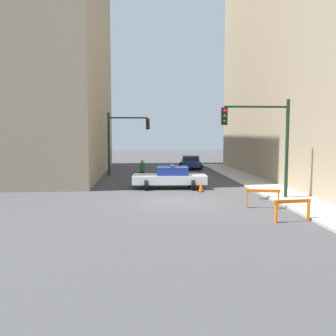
{
  "coord_description": "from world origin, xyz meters",
  "views": [
    {
      "loc": [
        -1.94,
        -18.89,
        3.54
      ],
      "look_at": [
        0.03,
        6.36,
        1.18
      ],
      "focal_mm": 40.0,
      "sensor_mm": 36.0,
      "label": 1
    }
  ],
  "objects_px": {
    "traffic_light_far": "(122,135)",
    "parked_car_near": "(191,162)",
    "traffic_light_near": "(266,133)",
    "barrier_mid": "(263,195)",
    "pedestrian_crossing": "(142,171)",
    "traffic_cone": "(201,187)",
    "police_car": "(170,177)",
    "barrier_front": "(292,207)"
  },
  "relations": [
    {
      "from": "traffic_light_far",
      "to": "parked_car_near",
      "type": "height_order",
      "value": "traffic_light_far"
    },
    {
      "from": "traffic_light_near",
      "to": "barrier_mid",
      "type": "height_order",
      "value": "traffic_light_near"
    },
    {
      "from": "pedestrian_crossing",
      "to": "barrier_mid",
      "type": "relative_size",
      "value": 1.05
    },
    {
      "from": "barrier_mid",
      "to": "traffic_cone",
      "type": "height_order",
      "value": "barrier_mid"
    },
    {
      "from": "police_car",
      "to": "barrier_front",
      "type": "xyz_separation_m",
      "value": [
        4.13,
        -9.49,
        -0.11
      ]
    },
    {
      "from": "traffic_light_near",
      "to": "barrier_front",
      "type": "height_order",
      "value": "traffic_light_near"
    },
    {
      "from": "parked_car_near",
      "to": "traffic_cone",
      "type": "relative_size",
      "value": 6.8
    },
    {
      "from": "parked_car_near",
      "to": "barrier_mid",
      "type": "distance_m",
      "value": 19.78
    },
    {
      "from": "traffic_light_near",
      "to": "barrier_mid",
      "type": "distance_m",
      "value": 3.75
    },
    {
      "from": "traffic_light_near",
      "to": "traffic_light_far",
      "type": "distance_m",
      "value": 14.2
    },
    {
      "from": "traffic_light_far",
      "to": "traffic_cone",
      "type": "height_order",
      "value": "traffic_light_far"
    },
    {
      "from": "traffic_cone",
      "to": "parked_car_near",
      "type": "bearing_deg",
      "value": 84.54
    },
    {
      "from": "parked_car_near",
      "to": "barrier_front",
      "type": "relative_size",
      "value": 2.8
    },
    {
      "from": "parked_car_near",
      "to": "traffic_cone",
      "type": "bearing_deg",
      "value": -89.63
    },
    {
      "from": "barrier_front",
      "to": "parked_car_near",
      "type": "bearing_deg",
      "value": 92.48
    },
    {
      "from": "traffic_light_far",
      "to": "barrier_front",
      "type": "xyz_separation_m",
      "value": [
        7.47,
        -16.69,
        -2.78
      ]
    },
    {
      "from": "police_car",
      "to": "traffic_light_near",
      "type": "bearing_deg",
      "value": -131.01
    },
    {
      "from": "traffic_light_far",
      "to": "barrier_front",
      "type": "bearing_deg",
      "value": -65.87
    },
    {
      "from": "police_car",
      "to": "traffic_cone",
      "type": "bearing_deg",
      "value": -129.38
    },
    {
      "from": "police_car",
      "to": "parked_car_near",
      "type": "distance_m",
      "value": 13.42
    },
    {
      "from": "barrier_front",
      "to": "barrier_mid",
      "type": "relative_size",
      "value": 1.01
    },
    {
      "from": "traffic_light_near",
      "to": "police_car",
      "type": "relative_size",
      "value": 1.09
    },
    {
      "from": "pedestrian_crossing",
      "to": "parked_car_near",
      "type": "bearing_deg",
      "value": 167.85
    },
    {
      "from": "pedestrian_crossing",
      "to": "traffic_cone",
      "type": "distance_m",
      "value": 5.72
    },
    {
      "from": "barrier_front",
      "to": "traffic_cone",
      "type": "bearing_deg",
      "value": 106.75
    },
    {
      "from": "traffic_light_far",
      "to": "police_car",
      "type": "height_order",
      "value": "traffic_light_far"
    },
    {
      "from": "parked_car_near",
      "to": "pedestrian_crossing",
      "type": "bearing_deg",
      "value": -109.92
    },
    {
      "from": "police_car",
      "to": "pedestrian_crossing",
      "type": "distance_m",
      "value": 3.38
    },
    {
      "from": "police_car",
      "to": "traffic_cone",
      "type": "distance_m",
      "value": 2.4
    },
    {
      "from": "barrier_front",
      "to": "barrier_mid",
      "type": "xyz_separation_m",
      "value": [
        -0.28,
        2.77,
        0.0
      ]
    },
    {
      "from": "traffic_light_near",
      "to": "barrier_mid",
      "type": "relative_size",
      "value": 3.3
    },
    {
      "from": "pedestrian_crossing",
      "to": "police_car",
      "type": "bearing_deg",
      "value": 44.79
    },
    {
      "from": "traffic_light_near",
      "to": "pedestrian_crossing",
      "type": "distance_m",
      "value": 10.17
    },
    {
      "from": "traffic_light_near",
      "to": "traffic_cone",
      "type": "bearing_deg",
      "value": 135.14
    },
    {
      "from": "traffic_light_near",
      "to": "parked_car_near",
      "type": "bearing_deg",
      "value": 94.99
    },
    {
      "from": "traffic_light_near",
      "to": "parked_car_near",
      "type": "height_order",
      "value": "traffic_light_near"
    },
    {
      "from": "police_car",
      "to": "barrier_front",
      "type": "distance_m",
      "value": 10.35
    },
    {
      "from": "traffic_cone",
      "to": "barrier_mid",
      "type": "bearing_deg",
      "value": -67.77
    },
    {
      "from": "police_car",
      "to": "parked_car_near",
      "type": "bearing_deg",
      "value": -10.65
    },
    {
      "from": "traffic_light_far",
      "to": "traffic_cone",
      "type": "bearing_deg",
      "value": -59.88
    },
    {
      "from": "barrier_mid",
      "to": "police_car",
      "type": "bearing_deg",
      "value": 119.78
    },
    {
      "from": "traffic_light_far",
      "to": "barrier_front",
      "type": "distance_m",
      "value": 18.49
    }
  ]
}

